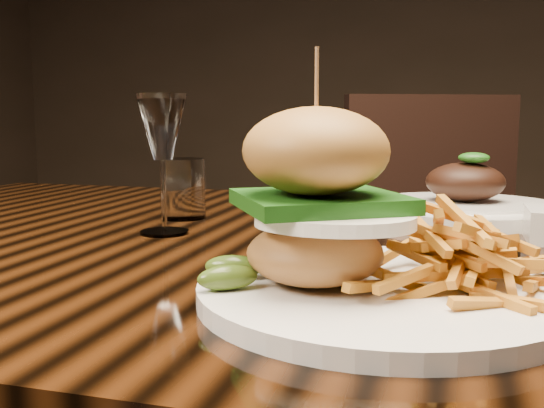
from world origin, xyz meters
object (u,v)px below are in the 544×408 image
(chair_far, at_px, (446,260))
(burger_plate, at_px, (373,239))
(dining_table, at_px, (348,305))
(far_dish, at_px, (464,204))
(wine_glass, at_px, (162,132))

(chair_far, bearing_deg, burger_plate, -116.71)
(dining_table, distance_m, far_dish, 0.29)
(dining_table, relative_size, wine_glass, 9.22)
(dining_table, bearing_deg, wine_glass, -176.61)
(dining_table, relative_size, chair_far, 1.68)
(burger_plate, xyz_separation_m, far_dish, (0.08, 0.47, -0.03))
(burger_plate, height_order, wine_glass, burger_plate)
(far_dish, distance_m, chair_far, 0.69)
(burger_plate, relative_size, chair_far, 0.31)
(dining_table, bearing_deg, far_dish, 60.81)
(burger_plate, bearing_deg, wine_glass, 122.02)
(wine_glass, bearing_deg, dining_table, 3.39)
(burger_plate, distance_m, chair_far, 1.15)
(burger_plate, bearing_deg, dining_table, 83.42)
(far_dish, bearing_deg, wine_glass, -145.33)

